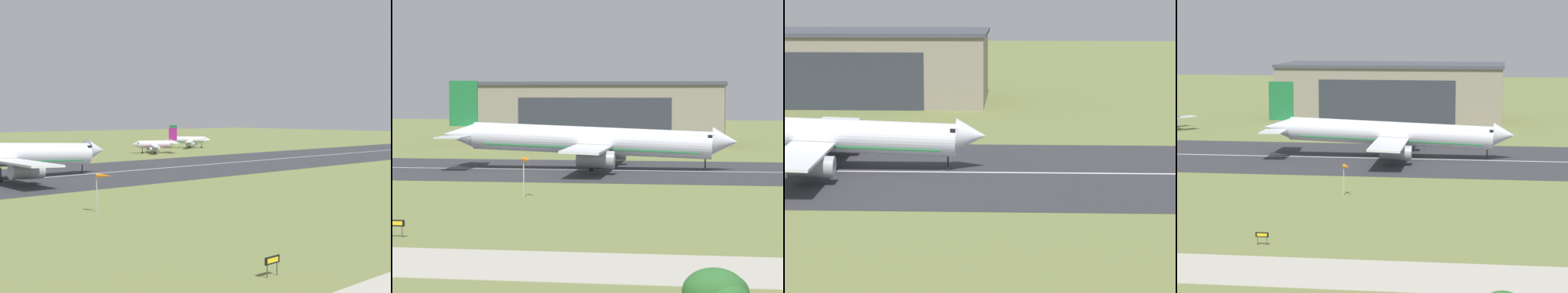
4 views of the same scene
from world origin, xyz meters
TOP-DOWN VIEW (x-y plane):
  - ground_plane at (0.00, 61.05)m, footprint 732.43×732.43m
  - runway_strip at (0.00, 122.09)m, footprint 492.43×46.71m
  - runway_centreline at (0.00, 122.09)m, footprint 443.19×0.70m
  - airplane_parked_west at (62.75, 166.91)m, footprint 17.08×18.06m
  - airplane_parked_east at (91.56, 182.63)m, footprint 18.33×18.11m
  - windsock_pole at (-11.65, 78.48)m, footprint 1.65×2.15m
  - runway_sign at (-16.66, 44.15)m, footprint 1.71×0.13m

SIDE VIEW (x-z plane):
  - ground_plane at x=0.00m, z-range 0.00..0.00m
  - runway_strip at x=0.00m, z-range 0.00..0.06m
  - runway_centreline at x=0.00m, z-range 0.06..0.07m
  - runway_sign at x=-16.66m, z-range 0.41..2.10m
  - airplane_parked_west at x=62.75m, z-range -1.42..7.39m
  - airplane_parked_east at x=91.56m, z-range -1.48..7.72m
  - windsock_pole at x=-11.65m, z-range 2.07..7.38m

